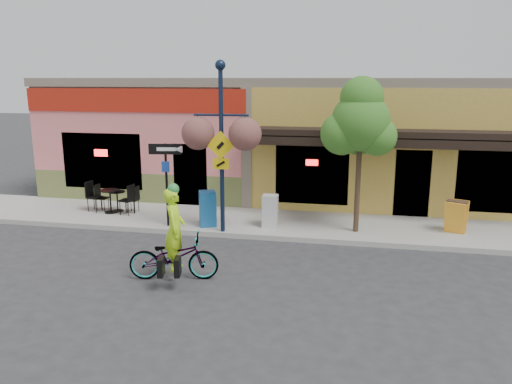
{
  "coord_description": "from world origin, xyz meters",
  "views": [
    {
      "loc": [
        2.56,
        -12.78,
        4.52
      ],
      "look_at": [
        -0.09,
        0.5,
        1.4
      ],
      "focal_mm": 35.0,
      "sensor_mm": 36.0,
      "label": 1
    }
  ],
  "objects_px": {
    "street_tree": "(359,155)",
    "lamp_post": "(222,148)",
    "building": "(292,134)",
    "newspaper_box_blue": "(208,209)",
    "bicycle": "(174,257)",
    "one_way_sign": "(167,185)",
    "newspaper_box_grey": "(270,211)",
    "cyclist_rider": "(175,240)"
  },
  "relations": [
    {
      "from": "newspaper_box_grey",
      "to": "street_tree",
      "type": "relative_size",
      "value": 0.22
    },
    {
      "from": "one_way_sign",
      "to": "newspaper_box_blue",
      "type": "relative_size",
      "value": 2.33
    },
    {
      "from": "building",
      "to": "lamp_post",
      "type": "relative_size",
      "value": 3.75
    },
    {
      "from": "newspaper_box_grey",
      "to": "street_tree",
      "type": "height_order",
      "value": "street_tree"
    },
    {
      "from": "lamp_post",
      "to": "newspaper_box_blue",
      "type": "relative_size",
      "value": 4.53
    },
    {
      "from": "one_way_sign",
      "to": "newspaper_box_grey",
      "type": "distance_m",
      "value": 3.17
    },
    {
      "from": "one_way_sign",
      "to": "bicycle",
      "type": "bearing_deg",
      "value": -75.97
    },
    {
      "from": "newspaper_box_blue",
      "to": "newspaper_box_grey",
      "type": "distance_m",
      "value": 1.87
    },
    {
      "from": "cyclist_rider",
      "to": "one_way_sign",
      "type": "distance_m",
      "value": 3.86
    },
    {
      "from": "bicycle",
      "to": "one_way_sign",
      "type": "relative_size",
      "value": 0.82
    },
    {
      "from": "building",
      "to": "newspaper_box_blue",
      "type": "xyz_separation_m",
      "value": [
        -1.69,
        -6.41,
        -1.56
      ]
    },
    {
      "from": "building",
      "to": "newspaper_box_blue",
      "type": "distance_m",
      "value": 6.81
    },
    {
      "from": "building",
      "to": "newspaper_box_grey",
      "type": "height_order",
      "value": "building"
    },
    {
      "from": "building",
      "to": "newspaper_box_grey",
      "type": "relative_size",
      "value": 18.84
    },
    {
      "from": "building",
      "to": "newspaper_box_blue",
      "type": "bearing_deg",
      "value": -104.74
    },
    {
      "from": "lamp_post",
      "to": "building",
      "type": "bearing_deg",
      "value": 78.37
    },
    {
      "from": "lamp_post",
      "to": "street_tree",
      "type": "relative_size",
      "value": 1.08
    },
    {
      "from": "building",
      "to": "street_tree",
      "type": "bearing_deg",
      "value": -66.24
    },
    {
      "from": "bicycle",
      "to": "street_tree",
      "type": "height_order",
      "value": "street_tree"
    },
    {
      "from": "street_tree",
      "to": "lamp_post",
      "type": "bearing_deg",
      "value": -168.86
    },
    {
      "from": "lamp_post",
      "to": "one_way_sign",
      "type": "height_order",
      "value": "lamp_post"
    },
    {
      "from": "cyclist_rider",
      "to": "newspaper_box_grey",
      "type": "xyz_separation_m",
      "value": [
        1.49,
        4.02,
        -0.31
      ]
    },
    {
      "from": "bicycle",
      "to": "cyclist_rider",
      "type": "relative_size",
      "value": 1.08
    },
    {
      "from": "one_way_sign",
      "to": "cyclist_rider",
      "type": "bearing_deg",
      "value": -75.28
    },
    {
      "from": "bicycle",
      "to": "building",
      "type": "bearing_deg",
      "value": -19.58
    },
    {
      "from": "bicycle",
      "to": "cyclist_rider",
      "type": "xyz_separation_m",
      "value": [
        0.05,
        0.0,
        0.41
      ]
    },
    {
      "from": "one_way_sign",
      "to": "street_tree",
      "type": "height_order",
      "value": "street_tree"
    },
    {
      "from": "one_way_sign",
      "to": "street_tree",
      "type": "distance_m",
      "value": 5.67
    },
    {
      "from": "building",
      "to": "cyclist_rider",
      "type": "bearing_deg",
      "value": -97.46
    },
    {
      "from": "building",
      "to": "one_way_sign",
      "type": "xyz_separation_m",
      "value": [
        -2.87,
        -6.63,
        -0.85
      ]
    },
    {
      "from": "one_way_sign",
      "to": "newspaper_box_grey",
      "type": "height_order",
      "value": "one_way_sign"
    },
    {
      "from": "building",
      "to": "newspaper_box_blue",
      "type": "height_order",
      "value": "building"
    },
    {
      "from": "lamp_post",
      "to": "newspaper_box_blue",
      "type": "distance_m",
      "value": 2.02
    },
    {
      "from": "bicycle",
      "to": "newspaper_box_blue",
      "type": "relative_size",
      "value": 1.9
    },
    {
      "from": "building",
      "to": "bicycle",
      "type": "height_order",
      "value": "building"
    },
    {
      "from": "building",
      "to": "lamp_post",
      "type": "distance_m",
      "value": 6.95
    },
    {
      "from": "bicycle",
      "to": "lamp_post",
      "type": "xyz_separation_m",
      "value": [
        0.27,
        3.29,
        2.04
      ]
    },
    {
      "from": "bicycle",
      "to": "lamp_post",
      "type": "bearing_deg",
      "value": -16.49
    },
    {
      "from": "bicycle",
      "to": "lamp_post",
      "type": "height_order",
      "value": "lamp_post"
    },
    {
      "from": "one_way_sign",
      "to": "lamp_post",
      "type": "bearing_deg",
      "value": -16.25
    },
    {
      "from": "one_way_sign",
      "to": "building",
      "type": "bearing_deg",
      "value": 57.51
    },
    {
      "from": "building",
      "to": "newspaper_box_blue",
      "type": "relative_size",
      "value": 17.01
    }
  ]
}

